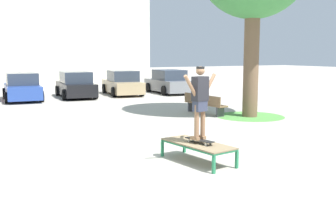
{
  "coord_description": "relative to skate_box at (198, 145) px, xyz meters",
  "views": [
    {
      "loc": [
        -4.45,
        -7.96,
        2.53
      ],
      "look_at": [
        0.5,
        1.48,
        1.0
      ],
      "focal_mm": 43.54,
      "sensor_mm": 36.0,
      "label": 1
    }
  ],
  "objects": [
    {
      "name": "park_bench",
      "position": [
        4.3,
        6.41,
        0.03
      ],
      "size": [
        0.66,
        2.43,
        0.83
      ],
      "color": "brown",
      "rests_on": "ground"
    },
    {
      "name": "skate_box",
      "position": [
        0.0,
        0.0,
        0.0
      ],
      "size": [
        1.06,
        2.0,
        0.46
      ],
      "color": "#237A4C",
      "rests_on": "ground"
    },
    {
      "name": "car_tan",
      "position": [
        4.25,
        15.69,
        0.28
      ],
      "size": [
        2.29,
        4.37,
        1.5
      ],
      "color": "tan",
      "rests_on": "ground"
    },
    {
      "name": "grass_patch_near_right",
      "position": [
        5.59,
        5.01,
        -0.41
      ],
      "size": [
        2.79,
        2.79,
        0.01
      ],
      "primitive_type": "cylinder",
      "color": "#519342",
      "rests_on": "ground"
    },
    {
      "name": "ground_plane",
      "position": [
        -0.5,
        0.02,
        -0.41
      ],
      "size": [
        120.0,
        120.0,
        0.0
      ],
      "primitive_type": "plane",
      "color": "#B2AA9E"
    },
    {
      "name": "car_blue",
      "position": [
        -1.71,
        15.36,
        0.28
      ],
      "size": [
        2.12,
        4.3,
        1.5
      ],
      "color": "#28479E",
      "rests_on": "ground"
    },
    {
      "name": "car_grey",
      "position": [
        7.24,
        15.23,
        0.28
      ],
      "size": [
        2.1,
        4.29,
        1.5
      ],
      "color": "slate",
      "rests_on": "ground"
    },
    {
      "name": "car_black",
      "position": [
        1.27,
        15.49,
        0.28
      ],
      "size": [
        2.17,
        4.32,
        1.5
      ],
      "color": "black",
      "rests_on": "ground"
    },
    {
      "name": "skater",
      "position": [
        0.01,
        -0.06,
        1.12
      ],
      "size": [
        0.99,
        0.35,
        1.69
      ],
      "color": "#8E6647",
      "rests_on": "skateboard"
    },
    {
      "name": "skateboard",
      "position": [
        0.01,
        -0.06,
        0.12
      ],
      "size": [
        0.37,
        0.82,
        0.09
      ],
      "color": "black",
      "rests_on": "skate_box"
    }
  ]
}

